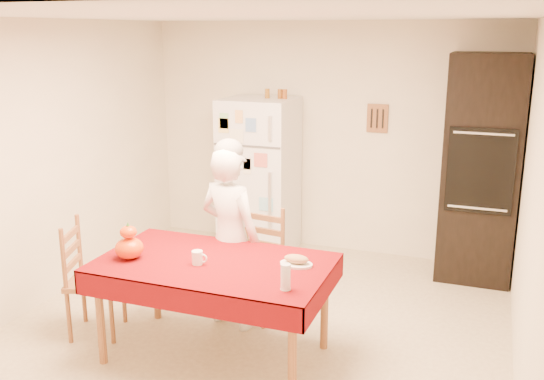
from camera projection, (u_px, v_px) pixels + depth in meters
The scene contains 17 objects.
floor at pixel (250, 335), 4.91m from camera, with size 4.50×4.50×0.00m, color tan.
room_shell at pixel (248, 138), 4.50m from camera, with size 4.02×4.52×2.51m.
refrigerator at pixel (259, 176), 6.62m from camera, with size 0.75×0.74×1.70m.
oven_cabinet at pixel (481, 169), 5.83m from camera, with size 0.70×0.62×2.20m.
dining_table at pixel (214, 270), 4.44m from camera, with size 1.70×1.00×0.76m.
chair_far at pixel (258, 258), 5.19m from camera, with size 0.47×0.46×0.95m.
chair_left at pixel (87, 274), 4.85m from camera, with size 0.51×0.53×0.95m.
seated_woman at pixel (230, 238), 4.93m from camera, with size 0.56×0.36×1.52m, color white.
coffee_mug at pixel (197, 258), 4.36m from camera, with size 0.08×0.08×0.10m, color white.
pumpkin_lower at pixel (129, 248), 4.47m from camera, with size 0.21×0.21×0.16m, color #ED6305.
pumpkin_upper at pixel (128, 232), 4.44m from camera, with size 0.12×0.12×0.09m, color #D83805.
wine_glass at pixel (286, 277), 3.93m from camera, with size 0.07×0.07×0.18m, color silver.
bread_plate at pixel (296, 264), 4.35m from camera, with size 0.24×0.24×0.02m, color silver.
bread_loaf at pixel (296, 259), 4.34m from camera, with size 0.18×0.10×0.06m, color #A0754F.
spice_jar_left at pixel (267, 93), 6.41m from camera, with size 0.05×0.05×0.10m, color #925E1A.
spice_jar_mid at pixel (280, 94), 6.36m from camera, with size 0.05×0.05×0.10m, color brown.
spice_jar_right at pixel (285, 94), 6.34m from camera, with size 0.05×0.05×0.10m, color #964D1B.
Camera 1 is at (1.72, -4.11, 2.40)m, focal length 40.00 mm.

